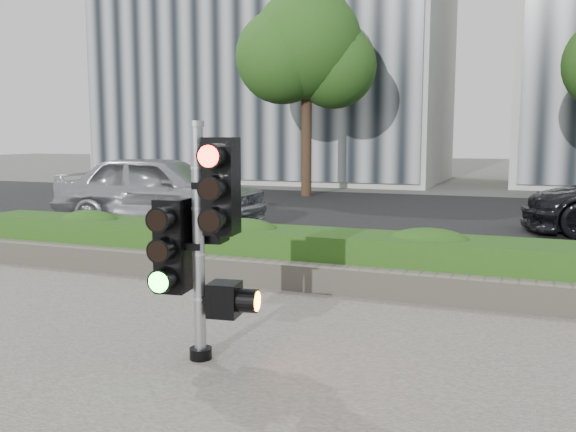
{
  "coord_description": "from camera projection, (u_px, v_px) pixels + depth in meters",
  "views": [
    {
      "loc": [
        2.65,
        -5.49,
        2.01
      ],
      "look_at": [
        0.26,
        0.6,
        1.17
      ],
      "focal_mm": 38.0,
      "sensor_mm": 36.0,
      "label": 1
    }
  ],
  "objects": [
    {
      "name": "road",
      "position": [
        413.0,
        218.0,
        15.52
      ],
      "size": [
        60.0,
        13.0,
        0.02
      ],
      "primitive_type": "cube",
      "color": "black",
      "rests_on": "ground"
    },
    {
      "name": "hedge",
      "position": [
        321.0,
        255.0,
        8.59
      ],
      "size": [
        12.0,
        1.0,
        0.68
      ],
      "primitive_type": "cube",
      "color": "#3E8228",
      "rests_on": "sidewalk"
    },
    {
      "name": "tree_left",
      "position": [
        307.0,
        49.0,
        20.73
      ],
      "size": [
        4.61,
        4.03,
        7.34
      ],
      "color": "black",
      "rests_on": "ground"
    },
    {
      "name": "stone_wall",
      "position": [
        305.0,
        277.0,
        8.01
      ],
      "size": [
        12.0,
        0.32,
        0.34
      ],
      "primitive_type": "cube",
      "color": "gray",
      "rests_on": "sidewalk"
    },
    {
      "name": "traffic_signal",
      "position": [
        203.0,
        230.0,
        5.38
      ],
      "size": [
        0.76,
        0.59,
        2.13
      ],
      "rotation": [
        0.0,
        0.0,
        0.13
      ],
      "color": "black",
      "rests_on": "sidewalk"
    },
    {
      "name": "building_left",
      "position": [
        279.0,
        26.0,
        29.84
      ],
      "size": [
        16.0,
        9.0,
        15.0
      ],
      "primitive_type": "cube",
      "color": "#B7B7B2",
      "rests_on": "ground"
    },
    {
      "name": "ground",
      "position": [
        243.0,
        334.0,
        6.28
      ],
      "size": [
        120.0,
        120.0,
        0.0
      ],
      "primitive_type": "plane",
      "color": "#51514C",
      "rests_on": "ground"
    },
    {
      "name": "curb",
      "position": [
        333.0,
        269.0,
        9.18
      ],
      "size": [
        60.0,
        0.25,
        0.12
      ],
      "primitive_type": "cube",
      "color": "gray",
      "rests_on": "ground"
    },
    {
      "name": "car_silver",
      "position": [
        161.0,
        190.0,
        13.84
      ],
      "size": [
        4.99,
        2.33,
        1.65
      ],
      "primitive_type": "imported",
      "rotation": [
        0.0,
        0.0,
        1.65
      ],
      "color": "#A6A8AE",
      "rests_on": "road"
    }
  ]
}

